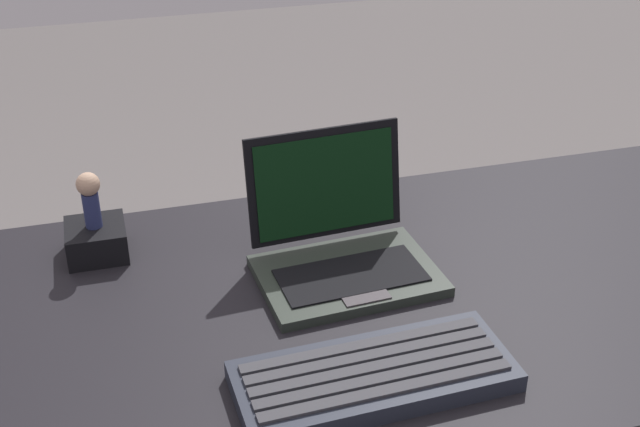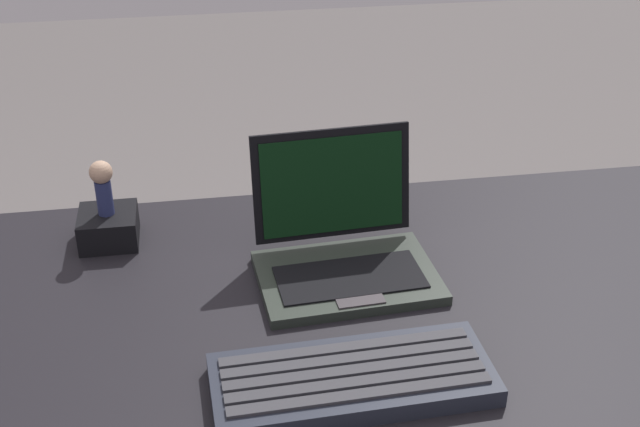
{
  "view_description": "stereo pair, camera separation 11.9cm",
  "coord_description": "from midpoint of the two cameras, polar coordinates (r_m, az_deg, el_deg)",
  "views": [
    {
      "loc": [
        -0.42,
        -0.94,
        1.46
      ],
      "look_at": [
        -0.14,
        0.06,
        0.87
      ],
      "focal_mm": 47.63,
      "sensor_mm": 36.0,
      "label": 1
    },
    {
      "loc": [
        -0.3,
        -0.97,
        1.46
      ],
      "look_at": [
        -0.14,
        0.06,
        0.87
      ],
      "focal_mm": 47.63,
      "sensor_mm": 36.0,
      "label": 2
    }
  ],
  "objects": [
    {
      "name": "laptop_front",
      "position": [
        1.25,
        4.29,
        -2.49
      ],
      "size": [
        0.27,
        0.22,
        0.19
      ],
      "color": "#2B322B",
      "rests_on": "desk"
    },
    {
      "name": "figurine",
      "position": [
        1.32,
        -11.94,
        1.92
      ],
      "size": [
        0.04,
        0.04,
        0.09
      ],
      "color": "navy",
      "rests_on": "figurine_stand"
    },
    {
      "name": "figurine_stand",
      "position": [
        1.35,
        -11.6,
        -0.99
      ],
      "size": [
        0.09,
        0.09,
        0.05
      ],
      "primitive_type": "cube",
      "color": "black",
      "rests_on": "desk"
    },
    {
      "name": "external_keyboard",
      "position": [
        1.06,
        5.48,
        -11.12
      ],
      "size": [
        0.35,
        0.15,
        0.03
      ],
      "color": "#232734",
      "rests_on": "desk"
    },
    {
      "name": "desk",
      "position": [
        1.3,
        9.12,
        -9.38
      ],
      "size": [
        1.45,
        0.67,
        0.76
      ],
      "color": "black",
      "rests_on": "ground"
    }
  ]
}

